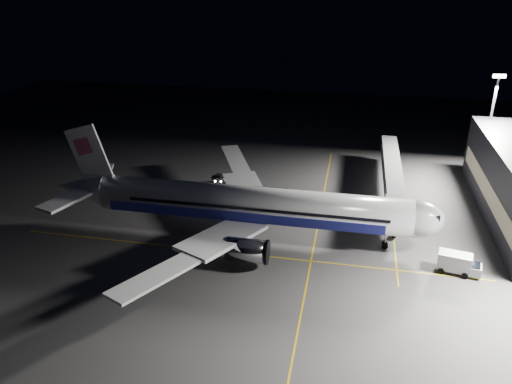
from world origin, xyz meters
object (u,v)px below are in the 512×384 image
Objects in this scene: safety_cone_a at (229,208)px; safety_cone_b at (266,211)px; service_truck at (458,263)px; baggage_tug at (219,179)px; jet_bridge at (393,175)px; safety_cone_c at (279,221)px; airliner at (245,204)px; floodlight_mast_north at (491,118)px.

safety_cone_b is at bearing -0.65° from safety_cone_a.
service_truck reaches higher than baggage_tug.
safety_cone_c is (-18.39, -13.34, -4.32)m from jet_bridge.
safety_cone_c is (4.68, 4.72, -4.91)m from airliner.
airliner reaches higher than baggage_tug.
service_truck is (31.16, -4.98, -3.60)m from airliner.
safety_cone_a is (-4.63, 7.90, -4.85)m from airliner.
airliner is 10.20× the size of service_truck.
jet_bridge is at bearing -142.26° from floodlight_mast_north.
airliner is at bearing -134.79° from safety_cone_c.
airliner reaches higher than safety_cone_a.
airliner is 99.55× the size of safety_cone_a.
floodlight_mast_north is 53.06m from safety_cone_a.
baggage_tug is at bearing 136.68° from safety_cone_b.
service_truck is 9.76× the size of safety_cone_a.
service_truck is at bearing -19.79° from safety_cone_a.
service_truck is at bearing -20.11° from safety_cone_c.
airliner is 10.36m from safety_cone_a.
service_truck is 31.87m from safety_cone_b.
airliner is at bearing -69.12° from baggage_tug.
jet_bridge reaches higher than service_truck.
baggage_tug is (-32.43, 0.48, -3.67)m from jet_bridge.
airliner is at bearing -59.62° from safety_cone_a.
baggage_tug is at bearing 116.78° from airliner.
jet_bridge is 5.71× the size of service_truck.
floodlight_mast_north is 47.49m from safety_cone_b.
airliner is 21.19m from baggage_tug.
floodlight_mast_north is at bearing 27.79° from safety_cone_a.
safety_cone_c is (14.04, -13.82, -0.65)m from baggage_tug.
jet_bridge is 24.60m from service_truck.
baggage_tug is 19.71m from safety_cone_c.
floodlight_mast_north is at bearing 31.74° from safety_cone_b.
safety_cone_a is (-35.79, 12.88, -1.25)m from service_truck.
safety_cone_a is at bearing 179.35° from safety_cone_b.
baggage_tug is (-50.43, -13.45, -11.46)m from floodlight_mast_north.
safety_cone_a is 6.63m from safety_cone_b.
jet_bridge is 1.66× the size of floodlight_mast_north.
service_truck reaches higher than safety_cone_a.
service_truck is 2.06× the size of baggage_tug.
safety_cone_a is (4.73, -10.64, -0.60)m from baggage_tug.
airliner is 29.31m from jet_bridge.
safety_cone_a is 9.84m from safety_cone_c.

